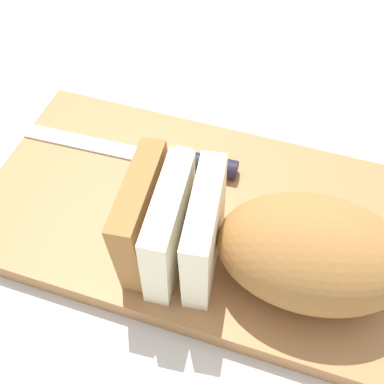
{
  "coord_description": "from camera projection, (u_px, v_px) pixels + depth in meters",
  "views": [
    {
      "loc": [
        -0.11,
        0.29,
        0.46
      ],
      "look_at": [
        0.0,
        0.0,
        0.05
      ],
      "focal_mm": 44.84,
      "sensor_mm": 36.0,
      "label": 1
    }
  ],
  "objects": [
    {
      "name": "crumb_near_loaf",
      "position": [
        211.0,
        173.0,
        0.56
      ],
      "size": [
        0.0,
        0.0,
        0.0
      ],
      "primitive_type": "sphere",
      "color": "tan",
      "rests_on": "cutting_board"
    },
    {
      "name": "bread_loaf",
      "position": [
        271.0,
        245.0,
        0.44
      ],
      "size": [
        0.28,
        0.14,
        0.11
      ],
      "rotation": [
        0.0,
        0.0,
        0.12
      ],
      "color": "#996633",
      "rests_on": "cutting_board"
    },
    {
      "name": "ground_plane",
      "position": [
        192.0,
        220.0,
        0.55
      ],
      "size": [
        3.0,
        3.0,
        0.0
      ],
      "primitive_type": "plane",
      "color": "beige"
    },
    {
      "name": "cutting_board",
      "position": [
        192.0,
        214.0,
        0.54
      ],
      "size": [
        0.48,
        0.28,
        0.02
      ],
      "primitive_type": "cube",
      "rotation": [
        0.0,
        0.0,
        0.03
      ],
      "color": "#9E6B3D",
      "rests_on": "ground_plane"
    },
    {
      "name": "bread_knife",
      "position": [
        180.0,
        160.0,
        0.56
      ],
      "size": [
        0.27,
        0.04,
        0.02
      ],
      "rotation": [
        0.0,
        0.0,
        0.07
      ],
      "color": "silver",
      "rests_on": "cutting_board"
    },
    {
      "name": "crumb_near_knife",
      "position": [
        239.0,
        214.0,
        0.52
      ],
      "size": [
        0.01,
        0.01,
        0.01
      ],
      "primitive_type": "sphere",
      "color": "tan",
      "rests_on": "cutting_board"
    }
  ]
}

